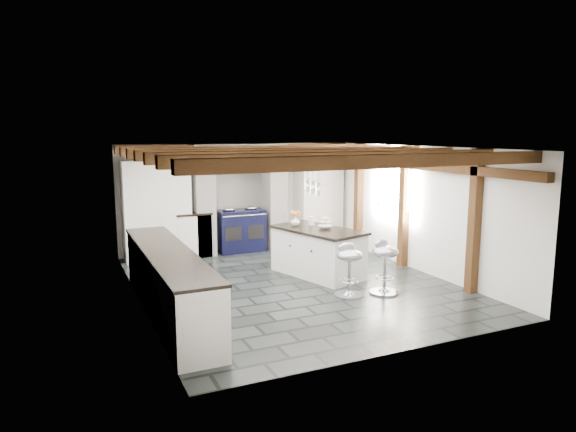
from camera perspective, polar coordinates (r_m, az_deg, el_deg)
name	(u,v)px	position (r m, az deg, el deg)	size (l,w,h in m)	color
ground	(292,284)	(8.79, 0.49, -7.53)	(6.00, 6.00, 0.00)	black
room_shell	(231,212)	(9.62, -6.36, 0.41)	(6.00, 6.03, 6.00)	white
range_cooker	(240,230)	(11.09, -5.34, -1.52)	(1.00, 0.63, 0.99)	black
kitchen_island	(318,251)	(9.23, 3.31, -3.92)	(1.34, 1.90, 1.13)	white
bar_stool_near	(384,260)	(8.29, 10.65, -4.85)	(0.53, 0.53, 0.87)	silver
bar_stool_far	(349,264)	(8.08, 6.79, -5.27)	(0.45, 0.45, 0.84)	silver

